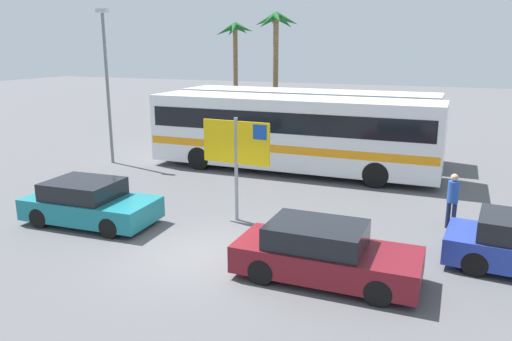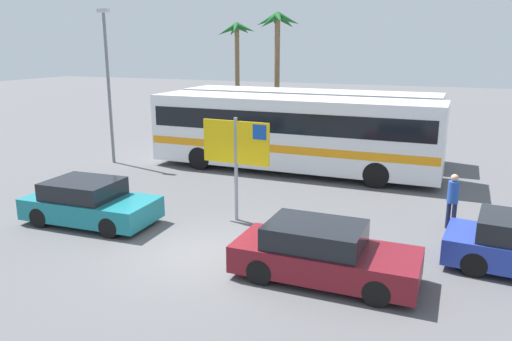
% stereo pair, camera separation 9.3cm
% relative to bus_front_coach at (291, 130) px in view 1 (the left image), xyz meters
% --- Properties ---
extents(ground, '(120.00, 120.00, 0.00)m').
position_rel_bus_front_coach_xyz_m(ground, '(0.60, -9.25, -1.78)').
color(ground, '#565659').
extents(bus_front_coach, '(12.27, 2.67, 3.17)m').
position_rel_bus_front_coach_xyz_m(bus_front_coach, '(0.00, 0.00, 0.00)').
color(bus_front_coach, white).
rests_on(bus_front_coach, ground).
extents(bus_rear_coach, '(12.27, 2.67, 3.17)m').
position_rel_bus_front_coach_xyz_m(bus_rear_coach, '(-0.30, 3.30, 0.00)').
color(bus_rear_coach, white).
rests_on(bus_rear_coach, ground).
extents(ferry_sign, '(2.20, 0.17, 3.20)m').
position_rel_bus_front_coach_xyz_m(ferry_sign, '(0.45, -6.52, 0.54)').
color(ferry_sign, gray).
rests_on(ferry_sign, ground).
extents(car_teal, '(4.06, 2.03, 1.32)m').
position_rel_bus_front_coach_xyz_m(car_teal, '(-3.61, -8.47, -1.15)').
color(car_teal, '#19757F').
rests_on(car_teal, ground).
extents(car_maroon, '(4.21, 1.77, 1.32)m').
position_rel_bus_front_coach_xyz_m(car_maroon, '(3.93, -9.44, -1.15)').
color(car_maroon, maroon).
rests_on(car_maroon, ground).
extents(pedestrian_crossing_lot, '(0.32, 0.32, 1.67)m').
position_rel_bus_front_coach_xyz_m(pedestrian_crossing_lot, '(6.57, -4.83, -0.80)').
color(pedestrian_crossing_lot, '#1E2347').
rests_on(pedestrian_crossing_lot, ground).
extents(lamp_post_left_side, '(0.56, 0.20, 6.82)m').
position_rel_bus_front_coach_xyz_m(lamp_post_left_side, '(-8.15, -1.57, 1.95)').
color(lamp_post_left_side, slate).
rests_on(lamp_post_left_side, ground).
extents(palm_tree_seaside, '(2.80, 2.70, 7.21)m').
position_rel_bus_front_coach_xyz_m(palm_tree_seaside, '(-3.93, 8.80, 3.95)').
color(palm_tree_seaside, brown).
rests_on(palm_tree_seaside, ground).
extents(palm_tree_inland, '(2.74, 2.92, 6.82)m').
position_rel_bus_front_coach_xyz_m(palm_tree_inland, '(-8.12, 12.17, 3.56)').
color(palm_tree_inland, brown).
rests_on(palm_tree_inland, ground).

